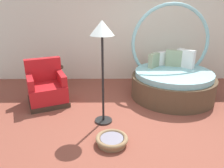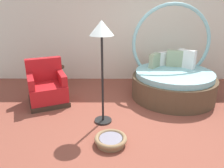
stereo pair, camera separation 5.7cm
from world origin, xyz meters
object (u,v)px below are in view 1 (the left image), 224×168
round_daybed (172,79)px  side_table (55,70)px  red_armchair (47,88)px  floor_lamp (102,38)px  pet_basket (112,140)px

round_daybed → side_table: round_daybed is taller
red_armchair → side_table: (-0.06, 1.03, 0.10)m
side_table → floor_lamp: (1.31, -1.86, 1.11)m
red_armchair → side_table: red_armchair is taller
floor_lamp → round_daybed: bearing=37.6°
pet_basket → side_table: 2.97m
floor_lamp → red_armchair: bearing=146.3°
pet_basket → red_armchair: bearing=132.4°
pet_basket → round_daybed: bearing=53.4°
round_daybed → floor_lamp: bearing=-142.4°
floor_lamp → side_table: bearing=125.0°
red_armchair → side_table: 1.04m
round_daybed → floor_lamp: (-1.57, -1.21, 1.12)m
red_armchair → pet_basket: bearing=-47.6°
floor_lamp → pet_basket: bearing=-77.8°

